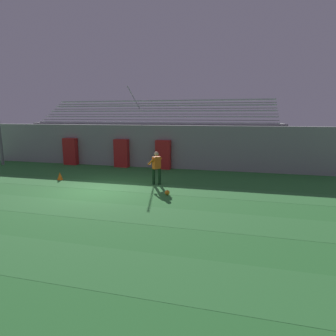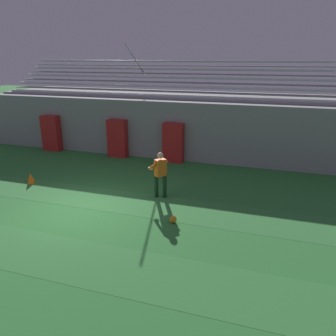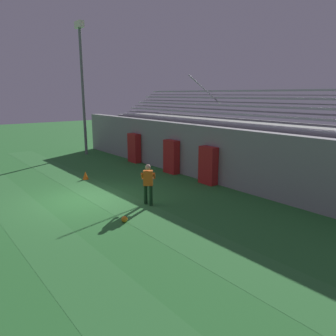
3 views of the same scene
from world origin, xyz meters
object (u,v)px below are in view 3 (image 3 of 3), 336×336
at_px(goalkeeper, 148,182).
at_px(soccer_ball, 124,219).
at_px(padding_pillar_far_left, 134,148).
at_px(traffic_cone, 85,175).
at_px(padding_pillar_gate_left, 171,157).
at_px(floodlight_pole, 82,74).
at_px(padding_pillar_gate_right, 208,165).

relative_size(goalkeeper, soccer_ball, 7.59).
xyz_separation_m(padding_pillar_far_left, traffic_cone, (2.19, -4.42, -0.72)).
distance_m(padding_pillar_gate_left, goalkeeper, 5.53).
bearing_deg(floodlight_pole, padding_pillar_gate_right, 6.24).
height_order(padding_pillar_gate_left, soccer_ball, padding_pillar_gate_left).
bearing_deg(traffic_cone, padding_pillar_gate_right, 43.98).
xyz_separation_m(soccer_ball, traffic_cone, (-6.36, 1.43, 0.10)).
xyz_separation_m(goalkeeper, traffic_cone, (-5.36, -0.29, -0.74)).
xyz_separation_m(floodlight_pole, traffic_cone, (6.86, -3.17, -5.52)).
bearing_deg(floodlight_pole, soccer_ball, -19.20).
bearing_deg(soccer_ball, floodlight_pole, 160.80).
distance_m(floodlight_pole, soccer_ball, 15.08).
bearing_deg(padding_pillar_gate_right, floodlight_pole, -173.76).
bearing_deg(traffic_cone, floodlight_pole, 155.17).
height_order(floodlight_pole, soccer_ball, floodlight_pole).
bearing_deg(traffic_cone, padding_pillar_far_left, 116.30).
bearing_deg(traffic_cone, padding_pillar_gate_left, 69.16).
distance_m(floodlight_pole, goalkeeper, 13.43).
relative_size(padding_pillar_gate_right, traffic_cone, 4.44).
bearing_deg(padding_pillar_far_left, traffic_cone, -63.70).
bearing_deg(padding_pillar_far_left, goalkeeper, -28.74).
bearing_deg(padding_pillar_gate_left, soccer_ball, -51.38).
distance_m(padding_pillar_gate_right, traffic_cone, 6.41).
height_order(padding_pillar_gate_left, padding_pillar_far_left, same).
height_order(padding_pillar_gate_left, goalkeeper, padding_pillar_gate_left).
xyz_separation_m(padding_pillar_gate_left, goalkeeper, (3.67, -4.14, 0.02)).
bearing_deg(floodlight_pole, padding_pillar_far_left, 14.98).
height_order(padding_pillar_far_left, soccer_ball, padding_pillar_far_left).
xyz_separation_m(padding_pillar_gate_left, padding_pillar_gate_right, (2.90, 0.00, 0.00)).
bearing_deg(floodlight_pole, traffic_cone, -24.83).
relative_size(padding_pillar_gate_left, floodlight_pole, 0.20).
bearing_deg(padding_pillar_far_left, floodlight_pole, -165.02).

